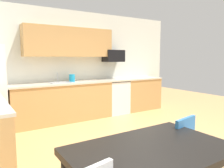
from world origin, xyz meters
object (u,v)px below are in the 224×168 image
(microwave, at_px, (113,56))
(chair_near_table, at_px, (194,150))
(dining_table, at_px, (152,155))
(oven_range, at_px, (115,97))
(kettle, at_px, (72,78))

(microwave, xyz_separation_m, chair_near_table, (-1.27, -3.60, -1.07))
(microwave, distance_m, chair_near_table, 3.96)
(dining_table, distance_m, chair_near_table, 0.81)
(oven_range, height_order, kettle, kettle)
(dining_table, bearing_deg, chair_near_table, 11.08)
(oven_range, xyz_separation_m, kettle, (-1.24, 0.05, 0.56))
(microwave, xyz_separation_m, dining_table, (-2.04, -3.75, -0.87))
(dining_table, relative_size, kettle, 7.00)
(chair_near_table, bearing_deg, oven_range, 70.07)
(chair_near_table, xyz_separation_m, kettle, (0.03, 3.55, 0.52))
(oven_range, xyz_separation_m, dining_table, (-2.04, -3.65, 0.25))
(microwave, relative_size, chair_near_table, 0.64)
(chair_near_table, bearing_deg, dining_table, -168.92)
(oven_range, height_order, chair_near_table, oven_range)
(microwave, height_order, chair_near_table, microwave)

